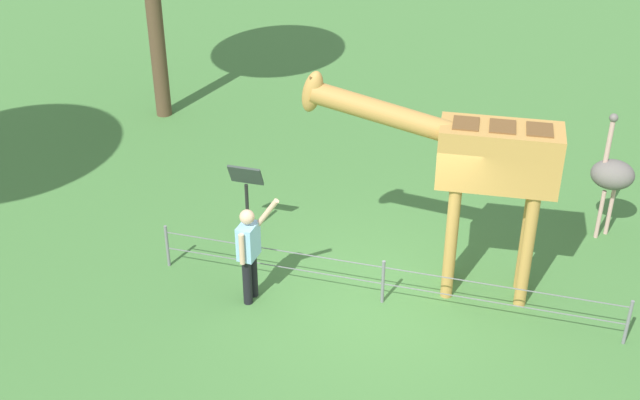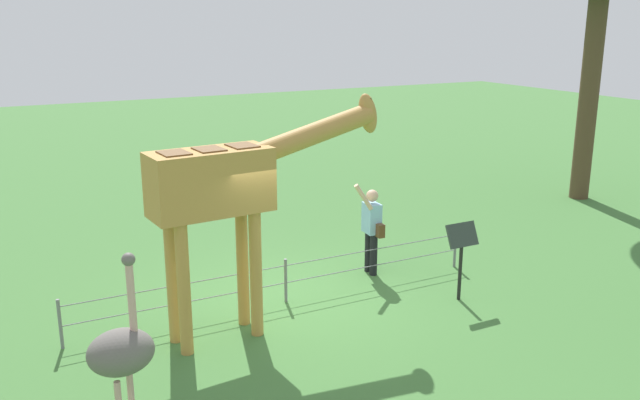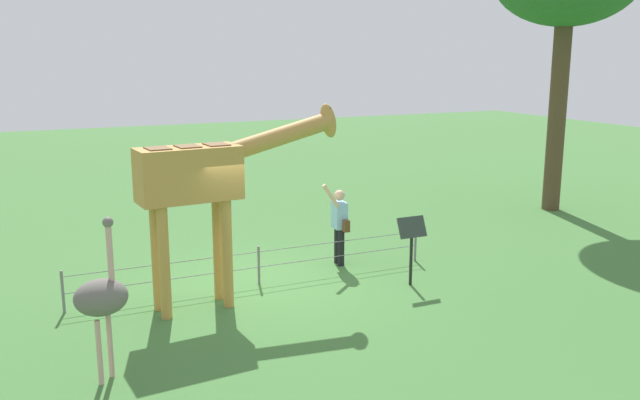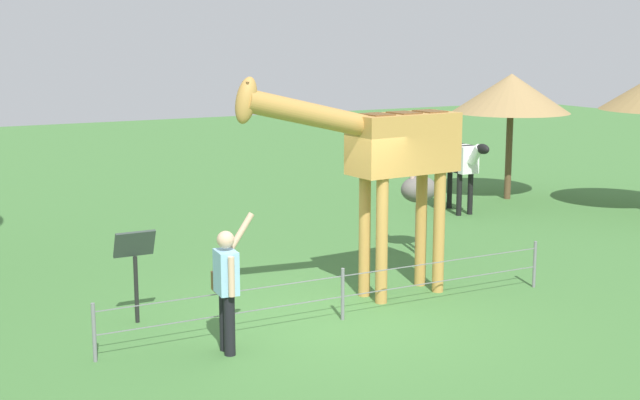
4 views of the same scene
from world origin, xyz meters
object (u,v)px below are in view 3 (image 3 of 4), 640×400
visitor (339,222)px  ostrich (102,298)px  giraffe (206,179)px  info_sign (412,237)px

visitor → ostrich: 6.07m
visitor → ostrich: ostrich is taller
giraffe → visitor: size_ratio=2.13×
giraffe → visitor: bearing=20.2°
giraffe → ostrich: (-2.04, -2.14, -1.06)m
ostrich → visitor: bearing=32.6°
giraffe → info_sign: bearing=-8.8°
info_sign → giraffe: bearing=171.2°
ostrich → info_sign: ostrich is taller
giraffe → visitor: 3.52m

